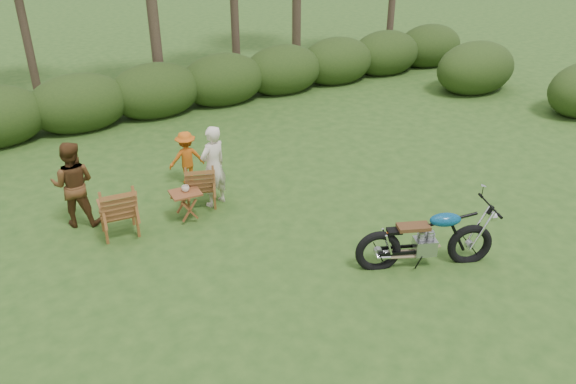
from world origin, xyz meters
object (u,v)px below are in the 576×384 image
lawn_chair_left (122,234)px  adult_a (216,204)px  adult_b (81,223)px  motorcycle (422,264)px  side_table (187,206)px  lawn_chair_right (202,205)px  cup (185,189)px  child (189,183)px

lawn_chair_left → adult_a: size_ratio=0.62×
lawn_chair_left → adult_b: size_ratio=0.62×
motorcycle → lawn_chair_left: 5.15m
side_table → adult_a: 0.80m
lawn_chair_right → cup: size_ratio=6.57×
lawn_chair_right → cup: bearing=59.8°
side_table → cup: cup is taller
lawn_chair_left → adult_b: bearing=-48.8°
adult_a → child: 1.12m
side_table → lawn_chair_right: bearing=39.9°
motorcycle → adult_b: adult_b is taller
side_table → adult_b: size_ratio=0.36×
lawn_chair_left → side_table: size_ratio=1.74×
lawn_chair_left → cup: size_ratio=7.15×
cup → child: (0.58, 1.38, -0.62)m
lawn_chair_left → side_table: 1.22m
adult_b → child: bearing=-141.2°
adult_a → cup: bearing=3.5°
cup → adult_a: adult_a is taller
adult_a → lawn_chair_right: bearing=-36.0°
adult_a → side_table: bearing=4.6°
adult_b → lawn_chair_left: bearing=151.0°
lawn_chair_right → adult_a: bearing=-178.0°
side_table → cup: 0.34m
lawn_chair_left → adult_a: 1.88m
lawn_chair_left → cup: bearing=-179.0°
cup → motorcycle: bearing=-51.4°
lawn_chair_left → child: size_ratio=0.88×
adult_a → child: adult_a is taller
lawn_chair_right → lawn_chair_left: (-1.62, -0.23, 0.00)m
lawn_chair_right → child: 1.04m
adult_a → child: (-0.09, 1.12, 0.00)m
lawn_chair_left → cup: (1.20, -0.12, 0.62)m
adult_a → adult_b: 2.46m
side_table → adult_a: bearing=22.2°
side_table → child: (0.60, 1.40, -0.28)m
lawn_chair_right → child: (0.16, 1.03, 0.00)m
side_table → adult_a: adult_a is taller
motorcycle → side_table: motorcycle is taller
lawn_chair_left → side_table: (1.18, -0.14, 0.28)m
cup → adult_b: size_ratio=0.09×
lawn_chair_right → cup: 0.82m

